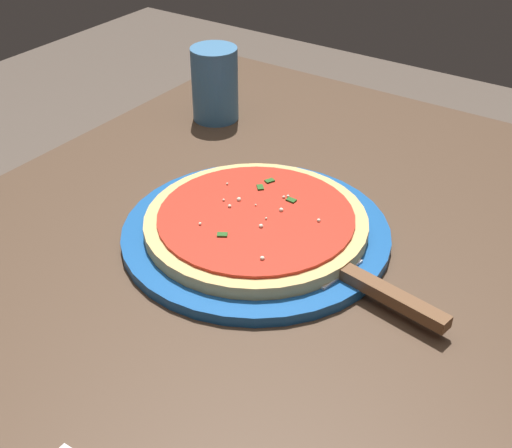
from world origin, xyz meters
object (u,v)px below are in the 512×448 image
at_px(pizza, 256,222).
at_px(pizza_server, 362,282).
at_px(serving_plate, 256,233).
at_px(cup_tall_drink, 215,84).

distance_m(pizza, pizza_server, 0.16).
height_order(serving_plate, cup_tall_drink, cup_tall_drink).
distance_m(pizza, cup_tall_drink, 0.35).
bearing_deg(pizza, cup_tall_drink, 45.20).
xyz_separation_m(serving_plate, cup_tall_drink, (0.25, 0.25, 0.05)).
xyz_separation_m(serving_plate, pizza_server, (-0.03, -0.16, 0.01)).
height_order(pizza, pizza_server, pizza).
distance_m(pizza_server, cup_tall_drink, 0.49).
relative_size(pizza, pizza_server, 1.22).
bearing_deg(cup_tall_drink, pizza_server, -123.87).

